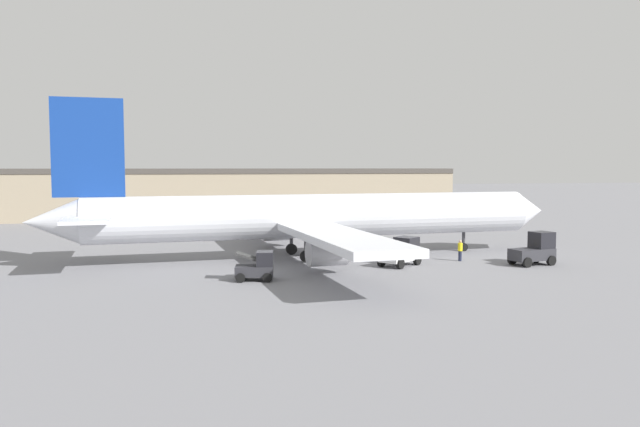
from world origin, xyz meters
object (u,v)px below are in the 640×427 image
ground_crew_worker (460,250)px  pushback_tug (402,252)px  airplane (307,216)px  baggage_tug (535,250)px  belt_loader_truck (257,267)px

ground_crew_worker → pushback_tug: 5.25m
airplane → baggage_tug: (15.83, -7.26, -2.25)m
airplane → baggage_tug: airplane is taller
baggage_tug → belt_loader_truck: 21.02m
airplane → baggage_tug: size_ratio=12.23×
airplane → ground_crew_worker: size_ratio=26.21×
ground_crew_worker → pushback_tug: pushback_tug is taller
belt_loader_truck → pushback_tug: (11.20, 3.60, 0.08)m
ground_crew_worker → belt_loader_truck: 16.98m
ground_crew_worker → baggage_tug: 5.48m
airplane → belt_loader_truck: airplane is taller
baggage_tug → pushback_tug: size_ratio=0.96×
belt_loader_truck → pushback_tug: size_ratio=0.73×
airplane → belt_loader_truck: size_ratio=16.11×
baggage_tug → pushback_tug: (-9.76, 1.97, -0.14)m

